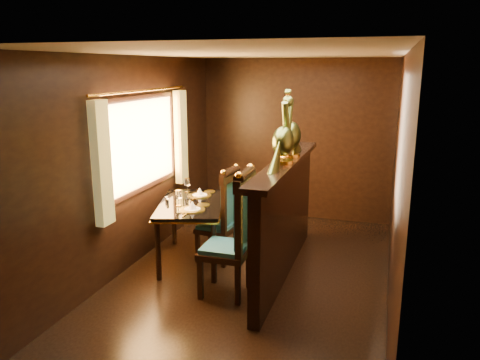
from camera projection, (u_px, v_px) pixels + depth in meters
The scene contains 8 objects.
ground at pixel (250, 280), 5.33m from camera, with size 5.00×5.00×0.00m, color black.
room_shell at pixel (244, 142), 5.00m from camera, with size 3.04×5.04×2.52m.
partition at pixel (285, 215), 5.35m from camera, with size 0.26×2.70×1.36m.
dining_table at pixel (191, 208), 5.73m from camera, with size 1.10×1.44×0.95m.
chair_left at pixel (237, 230), 4.82m from camera, with size 0.50×0.56×1.40m.
chair_right at pixel (225, 213), 5.71m from camera, with size 0.48×0.50×1.22m.
peacock_left at pixel (283, 128), 4.92m from camera, with size 0.24×0.64×0.76m, color #18482D, non-canonical shape.
peacock_right at pixel (291, 123), 5.28m from camera, with size 0.24×0.65×0.78m, color #18482D, non-canonical shape.
Camera 1 is at (1.38, -4.71, 2.37)m, focal length 35.00 mm.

